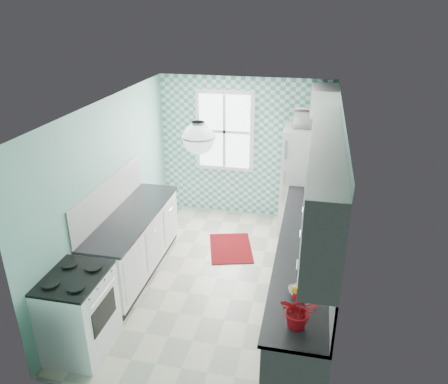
% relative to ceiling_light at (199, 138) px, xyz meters
% --- Properties ---
extents(floor, '(3.00, 4.40, 0.02)m').
position_rel_ceiling_light_xyz_m(floor, '(0.00, 0.80, -2.33)').
color(floor, beige).
rests_on(floor, ground).
extents(ceiling, '(3.00, 4.40, 0.02)m').
position_rel_ceiling_light_xyz_m(ceiling, '(0.00, 0.80, 0.19)').
color(ceiling, white).
rests_on(ceiling, wall_back).
extents(wall_back, '(3.00, 0.02, 2.50)m').
position_rel_ceiling_light_xyz_m(wall_back, '(0.00, 3.01, -1.07)').
color(wall_back, '#72AE9F').
rests_on(wall_back, floor).
extents(wall_front, '(3.00, 0.02, 2.50)m').
position_rel_ceiling_light_xyz_m(wall_front, '(0.00, -1.41, -1.07)').
color(wall_front, '#72AE9F').
rests_on(wall_front, floor).
extents(wall_left, '(0.02, 4.40, 2.50)m').
position_rel_ceiling_light_xyz_m(wall_left, '(-1.51, 0.80, -1.07)').
color(wall_left, '#72AE9F').
rests_on(wall_left, floor).
extents(wall_right, '(0.02, 4.40, 2.50)m').
position_rel_ceiling_light_xyz_m(wall_right, '(1.51, 0.80, -1.07)').
color(wall_right, '#72AE9F').
rests_on(wall_right, floor).
extents(accent_wall, '(3.00, 0.01, 2.50)m').
position_rel_ceiling_light_xyz_m(accent_wall, '(0.00, 2.99, -1.07)').
color(accent_wall, teal).
rests_on(accent_wall, wall_back).
extents(window, '(1.04, 0.05, 1.44)m').
position_rel_ceiling_light_xyz_m(window, '(-0.35, 2.96, -0.77)').
color(window, white).
rests_on(window, wall_back).
extents(backsplash_right, '(0.02, 3.60, 0.51)m').
position_rel_ceiling_light_xyz_m(backsplash_right, '(1.49, 0.40, -1.13)').
color(backsplash_right, white).
rests_on(backsplash_right, wall_right).
extents(backsplash_left, '(0.02, 2.15, 0.51)m').
position_rel_ceiling_light_xyz_m(backsplash_left, '(-1.49, 0.73, -1.13)').
color(backsplash_left, white).
rests_on(backsplash_left, wall_left).
extents(upper_cabinets_right, '(0.33, 3.20, 0.90)m').
position_rel_ceiling_light_xyz_m(upper_cabinets_right, '(1.33, 0.20, -0.42)').
color(upper_cabinets_right, white).
rests_on(upper_cabinets_right, wall_right).
extents(upper_cabinet_fridge, '(0.40, 0.74, 0.40)m').
position_rel_ceiling_light_xyz_m(upper_cabinet_fridge, '(1.30, 2.63, -0.07)').
color(upper_cabinet_fridge, white).
rests_on(upper_cabinet_fridge, wall_right).
extents(ceiling_light, '(0.34, 0.34, 0.35)m').
position_rel_ceiling_light_xyz_m(ceiling_light, '(0.00, 0.00, 0.00)').
color(ceiling_light, silver).
rests_on(ceiling_light, ceiling).
extents(base_cabinets_right, '(0.60, 3.60, 0.90)m').
position_rel_ceiling_light_xyz_m(base_cabinets_right, '(1.20, 0.40, -1.87)').
color(base_cabinets_right, white).
rests_on(base_cabinets_right, floor).
extents(countertop_right, '(0.63, 3.60, 0.04)m').
position_rel_ceiling_light_xyz_m(countertop_right, '(1.19, 0.40, -1.40)').
color(countertop_right, black).
rests_on(countertop_right, base_cabinets_right).
extents(base_cabinets_left, '(0.60, 2.15, 0.90)m').
position_rel_ceiling_light_xyz_m(base_cabinets_left, '(-1.20, 0.73, -1.87)').
color(base_cabinets_left, white).
rests_on(base_cabinets_left, floor).
extents(countertop_left, '(0.63, 2.15, 0.04)m').
position_rel_ceiling_light_xyz_m(countertop_left, '(-1.19, 0.73, -1.40)').
color(countertop_left, black).
rests_on(countertop_left, base_cabinets_left).
extents(fridge, '(0.79, 0.78, 1.81)m').
position_rel_ceiling_light_xyz_m(fridge, '(1.11, 2.59, -1.42)').
color(fridge, silver).
rests_on(fridge, floor).
extents(stove, '(0.63, 0.79, 0.95)m').
position_rel_ceiling_light_xyz_m(stove, '(-1.20, -0.83, -1.83)').
color(stove, silver).
rests_on(stove, floor).
extents(sink, '(0.50, 0.42, 0.53)m').
position_rel_ceiling_light_xyz_m(sink, '(1.20, 1.49, -1.39)').
color(sink, silver).
rests_on(sink, countertop_right).
extents(rug, '(0.87, 1.07, 0.01)m').
position_rel_ceiling_light_xyz_m(rug, '(0.04, 1.64, -2.32)').
color(rug, maroon).
rests_on(rug, floor).
extents(dish_towel, '(0.06, 0.23, 0.35)m').
position_rel_ceiling_light_xyz_m(dish_towel, '(0.89, 0.97, -1.84)').
color(dish_towel, teal).
rests_on(dish_towel, base_cabinets_right).
extents(fruit_bowl, '(0.31, 0.31, 0.06)m').
position_rel_ceiling_light_xyz_m(fruit_bowl, '(1.20, -0.61, -1.35)').
color(fruit_bowl, white).
rests_on(fruit_bowl, countertop_right).
extents(potted_plant, '(0.36, 0.32, 0.37)m').
position_rel_ceiling_light_xyz_m(potted_plant, '(1.20, -1.09, -1.20)').
color(potted_plant, red).
rests_on(potted_plant, countertop_right).
extents(soap_bottle, '(0.09, 0.09, 0.17)m').
position_rel_ceiling_light_xyz_m(soap_bottle, '(1.25, 1.74, -1.30)').
color(soap_bottle, '#8CA1B2').
rests_on(soap_bottle, countertop_right).
extents(microwave, '(0.51, 0.35, 0.28)m').
position_rel_ceiling_light_xyz_m(microwave, '(1.11, 2.59, -0.37)').
color(microwave, white).
rests_on(microwave, fridge).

